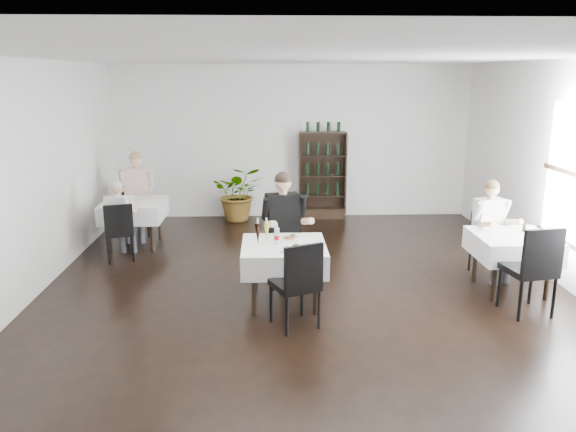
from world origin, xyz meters
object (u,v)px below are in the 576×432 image
(wine_shelf, at_px, (322,176))
(diner_main, at_px, (285,221))
(main_table, at_px, (284,256))
(potted_tree, at_px, (239,193))

(wine_shelf, bearing_deg, diner_main, -103.06)
(wine_shelf, distance_m, main_table, 4.41)
(wine_shelf, distance_m, diner_main, 3.84)
(potted_tree, bearing_deg, diner_main, -77.78)
(main_table, distance_m, potted_tree, 4.27)
(diner_main, bearing_deg, potted_tree, 102.22)
(wine_shelf, xyz_separation_m, diner_main, (-0.87, -3.74, 0.06))
(potted_tree, height_order, diner_main, diner_main)
(wine_shelf, height_order, diner_main, wine_shelf)
(potted_tree, relative_size, diner_main, 0.69)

